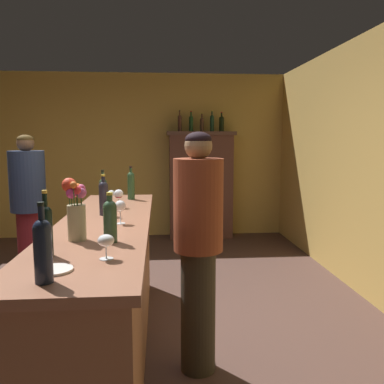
{
  "coord_description": "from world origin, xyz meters",
  "views": [
    {
      "loc": [
        0.61,
        -3.12,
        1.61
      ],
      "look_at": [
        0.88,
        0.22,
        1.17
      ],
      "focal_mm": 37.72,
      "sensor_mm": 36.0,
      "label": 1
    }
  ],
  "objects_px": {
    "wine_glass_front": "(111,194)",
    "bartender": "(198,243)",
    "wine_glass_rear": "(106,241)",
    "patron_in_navy": "(29,207)",
    "bar_counter": "(106,287)",
    "display_bottle_midright": "(212,122)",
    "wine_bottle_riesling": "(46,228)",
    "wine_glass_mid": "(120,207)",
    "wine_bottle_syrah": "(43,248)",
    "display_bottle_midleft": "(191,123)",
    "cheese_plate": "(54,270)",
    "wine_bottle_rose": "(131,184)",
    "flower_arrangement": "(76,207)",
    "display_bottle_right": "(222,123)",
    "wine_bottle_malbec": "(103,192)",
    "wine_bottle_chardonnay": "(104,196)",
    "wine_glass_spare": "(119,195)",
    "display_bottle_center": "(202,124)",
    "display_cabinet": "(201,183)",
    "wine_bottle_merlot": "(110,219)"
  },
  "relations": [
    {
      "from": "wine_glass_front",
      "to": "bartender",
      "type": "distance_m",
      "value": 1.28
    },
    {
      "from": "wine_glass_rear",
      "to": "patron_in_navy",
      "type": "height_order",
      "value": "patron_in_navy"
    },
    {
      "from": "bar_counter",
      "to": "display_bottle_midright",
      "type": "xyz_separation_m",
      "value": [
        1.26,
        3.56,
        1.37
      ]
    },
    {
      "from": "wine_bottle_riesling",
      "to": "wine_glass_mid",
      "type": "distance_m",
      "value": 0.84
    },
    {
      "from": "bartender",
      "to": "wine_glass_mid",
      "type": "bearing_deg",
      "value": -5.85
    },
    {
      "from": "wine_bottle_syrah",
      "to": "wine_glass_front",
      "type": "bearing_deg",
      "value": 88.6
    },
    {
      "from": "bar_counter",
      "to": "display_bottle_midleft",
      "type": "bearing_deg",
      "value": 75.4
    },
    {
      "from": "cheese_plate",
      "to": "display_bottle_midleft",
      "type": "distance_m",
      "value": 4.86
    },
    {
      "from": "wine_bottle_rose",
      "to": "flower_arrangement",
      "type": "relative_size",
      "value": 0.89
    },
    {
      "from": "wine_glass_front",
      "to": "wine_bottle_rose",
      "type": "bearing_deg",
      "value": 66.06
    },
    {
      "from": "display_bottle_right",
      "to": "patron_in_navy",
      "type": "bearing_deg",
      "value": -136.89
    },
    {
      "from": "wine_glass_mid",
      "to": "display_bottle_midright",
      "type": "xyz_separation_m",
      "value": [
        1.13,
        3.65,
        0.75
      ]
    },
    {
      "from": "wine_bottle_rose",
      "to": "bartender",
      "type": "height_order",
      "value": "bartender"
    },
    {
      "from": "wine_glass_front",
      "to": "wine_glass_mid",
      "type": "distance_m",
      "value": 0.86
    },
    {
      "from": "display_bottle_midright",
      "to": "wine_bottle_rose",
      "type": "bearing_deg",
      "value": -114.88
    },
    {
      "from": "wine_bottle_malbec",
      "to": "flower_arrangement",
      "type": "relative_size",
      "value": 0.9
    },
    {
      "from": "wine_bottle_riesling",
      "to": "wine_bottle_chardonnay",
      "type": "height_order",
      "value": "wine_bottle_riesling"
    },
    {
      "from": "wine_bottle_chardonnay",
      "to": "cheese_plate",
      "type": "distance_m",
      "value": 1.39
    },
    {
      "from": "wine_bottle_rose",
      "to": "display_bottle_right",
      "type": "xyz_separation_m",
      "value": [
        1.29,
        2.45,
        0.71
      ]
    },
    {
      "from": "wine_bottle_chardonnay",
      "to": "flower_arrangement",
      "type": "relative_size",
      "value": 0.87
    },
    {
      "from": "flower_arrangement",
      "to": "patron_in_navy",
      "type": "height_order",
      "value": "patron_in_navy"
    },
    {
      "from": "wine_glass_mid",
      "to": "flower_arrangement",
      "type": "bearing_deg",
      "value": -115.38
    },
    {
      "from": "wine_glass_spare",
      "to": "wine_glass_mid",
      "type": "bearing_deg",
      "value": -83.57
    },
    {
      "from": "flower_arrangement",
      "to": "bartender",
      "type": "distance_m",
      "value": 0.85
    },
    {
      "from": "wine_bottle_malbec",
      "to": "display_bottle_center",
      "type": "bearing_deg",
      "value": 68.24
    },
    {
      "from": "wine_glass_front",
      "to": "display_bottle_center",
      "type": "bearing_deg",
      "value": 68.01
    },
    {
      "from": "display_bottle_right",
      "to": "display_bottle_center",
      "type": "bearing_deg",
      "value": 180.0
    },
    {
      "from": "flower_arrangement",
      "to": "wine_glass_spare",
      "type": "bearing_deg",
      "value": 83.12
    },
    {
      "from": "wine_bottle_rose",
      "to": "display_bottle_midleft",
      "type": "height_order",
      "value": "display_bottle_midleft"
    },
    {
      "from": "wine_bottle_riesling",
      "to": "display_bottle_right",
      "type": "height_order",
      "value": "display_bottle_right"
    },
    {
      "from": "patron_in_navy",
      "to": "wine_glass_rear",
      "type": "bearing_deg",
      "value": -22.51
    },
    {
      "from": "wine_bottle_syrah",
      "to": "wine_glass_rear",
      "type": "height_order",
      "value": "wine_bottle_syrah"
    },
    {
      "from": "wine_bottle_rose",
      "to": "wine_glass_front",
      "type": "xyz_separation_m",
      "value": [
        -0.16,
        -0.35,
        -0.05
      ]
    },
    {
      "from": "display_bottle_midright",
      "to": "display_bottle_right",
      "type": "distance_m",
      "value": 0.15
    },
    {
      "from": "wine_bottle_chardonnay",
      "to": "display_bottle_center",
      "type": "distance_m",
      "value": 3.55
    },
    {
      "from": "bar_counter",
      "to": "display_cabinet",
      "type": "distance_m",
      "value": 3.74
    },
    {
      "from": "wine_bottle_syrah",
      "to": "wine_glass_spare",
      "type": "relative_size",
      "value": 2.1
    },
    {
      "from": "wine_glass_rear",
      "to": "flower_arrangement",
      "type": "distance_m",
      "value": 0.48
    },
    {
      "from": "wine_bottle_riesling",
      "to": "display_bottle_midleft",
      "type": "xyz_separation_m",
      "value": [
        1.1,
        4.43,
        0.72
      ]
    },
    {
      "from": "wine_bottle_merlot",
      "to": "cheese_plate",
      "type": "bearing_deg",
      "value": -111.05
    },
    {
      "from": "display_bottle_midright",
      "to": "patron_in_navy",
      "type": "xyz_separation_m",
      "value": [
        -2.22,
        -2.22,
        -0.98
      ]
    },
    {
      "from": "wine_glass_front",
      "to": "display_bottle_right",
      "type": "xyz_separation_m",
      "value": [
        1.45,
        2.8,
        0.76
      ]
    },
    {
      "from": "wine_bottle_merlot",
      "to": "display_bottle_center",
      "type": "bearing_deg",
      "value": 76.73
    },
    {
      "from": "wine_glass_front",
      "to": "display_bottle_midleft",
      "type": "relative_size",
      "value": 0.43
    },
    {
      "from": "wine_bottle_merlot",
      "to": "display_bottle_right",
      "type": "xyz_separation_m",
      "value": [
        1.3,
        4.17,
        0.72
      ]
    },
    {
      "from": "wine_glass_mid",
      "to": "wine_bottle_merlot",
      "type": "bearing_deg",
      "value": -91.07
    },
    {
      "from": "display_bottle_right",
      "to": "bartender",
      "type": "bearing_deg",
      "value": -101.04
    },
    {
      "from": "wine_glass_rear",
      "to": "cheese_plate",
      "type": "bearing_deg",
      "value": -142.15
    },
    {
      "from": "wine_glass_mid",
      "to": "bartender",
      "type": "height_order",
      "value": "bartender"
    },
    {
      "from": "wine_bottle_malbec",
      "to": "bar_counter",
      "type": "bearing_deg",
      "value": -82.32
    }
  ]
}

